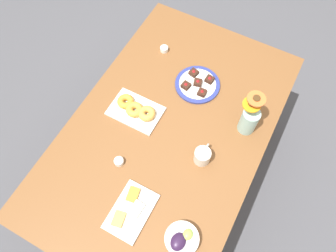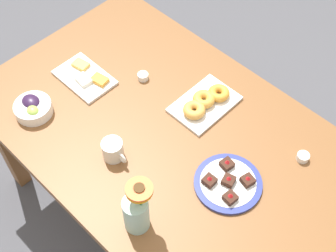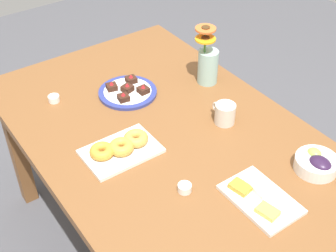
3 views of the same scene
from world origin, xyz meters
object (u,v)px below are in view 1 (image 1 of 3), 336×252
object	(u,v)px
jam_cup_honey	(119,161)
flower_vase	(249,119)
croissant_platter	(136,110)
grape_bowl	(181,239)
cheese_platter	(131,210)
dessert_plate	(197,84)
dining_table	(168,136)
coffee_mug	(202,156)
jam_cup_berry	(164,49)

from	to	relation	value
jam_cup_honey	flower_vase	xyz separation A→B (m)	(0.49, -0.49, 0.08)
croissant_platter	flower_vase	size ratio (longest dim) A/B	1.04
croissant_platter	jam_cup_honey	bearing A→B (deg)	-165.58
grape_bowl	croissant_platter	xyz separation A→B (m)	(0.48, 0.52, -0.01)
cheese_platter	dessert_plate	world-z (taller)	dessert_plate
flower_vase	dining_table	bearing A→B (deg)	119.60
croissant_platter	dessert_plate	size ratio (longest dim) A/B	1.09
dessert_plate	grape_bowl	bearing A→B (deg)	-159.17
grape_bowl	coffee_mug	bearing A→B (deg)	12.38
croissant_platter	jam_cup_berry	world-z (taller)	croissant_platter
dining_table	coffee_mug	distance (m)	0.27
coffee_mug	jam_cup_honey	xyz separation A→B (m)	(-0.21, 0.36, -0.03)
croissant_platter	jam_cup_berry	distance (m)	0.45
cheese_platter	flower_vase	distance (m)	0.74
coffee_mug	grape_bowl	distance (m)	0.41
dining_table	jam_cup_honey	distance (m)	0.33
jam_cup_berry	flower_vase	size ratio (longest dim) A/B	0.18
jam_cup_honey	jam_cup_berry	xyz separation A→B (m)	(0.74, 0.14, 0.00)
cheese_platter	jam_cup_berry	distance (m)	0.98
jam_cup_berry	dessert_plate	bearing A→B (deg)	-114.87
dining_table	dessert_plate	size ratio (longest dim) A/B	6.25
dining_table	croissant_platter	xyz separation A→B (m)	(0.01, 0.21, 0.11)
dining_table	cheese_platter	size ratio (longest dim) A/B	6.15
dining_table	grape_bowl	bearing A→B (deg)	-145.82
croissant_platter	dessert_plate	xyz separation A→B (m)	(0.31, -0.22, -0.01)
grape_bowl	flower_vase	size ratio (longest dim) A/B	0.57
dining_table	coffee_mug	bearing A→B (deg)	-106.51
dining_table	jam_cup_honey	world-z (taller)	jam_cup_honey
coffee_mug	croissant_platter	distance (m)	0.44
flower_vase	jam_cup_berry	bearing A→B (deg)	67.79
dining_table	flower_vase	distance (m)	0.45
cheese_platter	dessert_plate	size ratio (longest dim) A/B	1.02
croissant_platter	jam_cup_honey	distance (m)	0.31
coffee_mug	jam_cup_berry	xyz separation A→B (m)	(0.53, 0.50, -0.03)
jam_cup_berry	grape_bowl	bearing A→B (deg)	-147.58
jam_cup_honey	coffee_mug	bearing A→B (deg)	-59.33
dessert_plate	flower_vase	distance (m)	0.38
croissant_platter	jam_cup_berry	size ratio (longest dim) A/B	5.83
flower_vase	cheese_platter	bearing A→B (deg)	155.00
dining_table	grape_bowl	xyz separation A→B (m)	(-0.47, -0.32, 0.12)
dining_table	dessert_plate	xyz separation A→B (m)	(0.33, -0.02, 0.10)
croissant_platter	grape_bowl	bearing A→B (deg)	-132.68
dining_table	grape_bowl	world-z (taller)	grape_bowl
dining_table	jam_cup_berry	world-z (taller)	jam_cup_berry
cheese_platter	jam_cup_honey	distance (m)	0.25
cheese_platter	coffee_mug	bearing A→B (deg)	-24.80
dining_table	coffee_mug	size ratio (longest dim) A/B	13.59
grape_bowl	croissant_platter	distance (m)	0.71
croissant_platter	jam_cup_berry	bearing A→B (deg)	8.53
dining_table	croissant_platter	distance (m)	0.23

